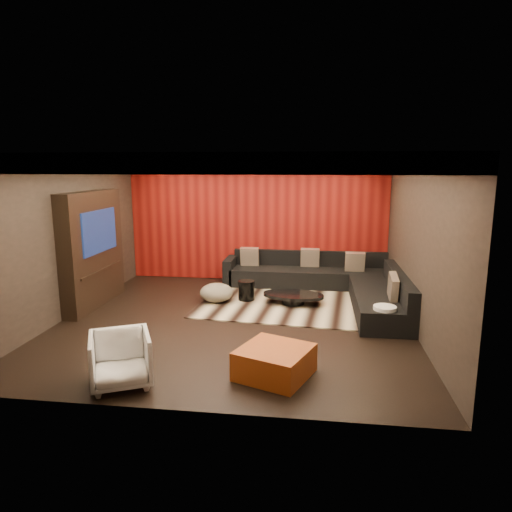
# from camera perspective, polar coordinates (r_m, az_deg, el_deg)

# --- Properties ---
(floor) EXTENTS (6.00, 6.00, 0.02)m
(floor) POSITION_cam_1_polar(r_m,az_deg,el_deg) (8.06, -2.70, -8.19)
(floor) COLOR black
(floor) RESTS_ON ground
(ceiling) EXTENTS (6.00, 6.00, 0.02)m
(ceiling) POSITION_cam_1_polar(r_m,az_deg,el_deg) (7.60, -2.90, 12.29)
(ceiling) COLOR silver
(ceiling) RESTS_ON ground
(wall_back) EXTENTS (6.00, 0.02, 2.80)m
(wall_back) POSITION_cam_1_polar(r_m,az_deg,el_deg) (10.65, 0.10, 4.40)
(wall_back) COLOR black
(wall_back) RESTS_ON ground
(wall_left) EXTENTS (0.02, 6.00, 2.80)m
(wall_left) POSITION_cam_1_polar(r_m,az_deg,el_deg) (8.76, -22.58, 2.04)
(wall_left) COLOR black
(wall_left) RESTS_ON ground
(wall_right) EXTENTS (0.02, 6.00, 2.80)m
(wall_right) POSITION_cam_1_polar(r_m,az_deg,el_deg) (7.76, 19.65, 1.17)
(wall_right) COLOR black
(wall_right) RESTS_ON ground
(red_feature_wall) EXTENTS (5.98, 0.05, 2.78)m
(red_feature_wall) POSITION_cam_1_polar(r_m,az_deg,el_deg) (10.61, 0.07, 4.37)
(red_feature_wall) COLOR #6B0C0A
(red_feature_wall) RESTS_ON ground
(soffit_back) EXTENTS (6.00, 0.60, 0.22)m
(soffit_back) POSITION_cam_1_polar(r_m,az_deg,el_deg) (10.27, -0.13, 11.36)
(soffit_back) COLOR silver
(soffit_back) RESTS_ON ground
(soffit_front) EXTENTS (6.00, 0.60, 0.22)m
(soffit_front) POSITION_cam_1_polar(r_m,az_deg,el_deg) (4.97, -8.61, 11.36)
(soffit_front) COLOR silver
(soffit_front) RESTS_ON ground
(soffit_left) EXTENTS (0.60, 4.80, 0.22)m
(soffit_left) POSITION_cam_1_polar(r_m,az_deg,el_deg) (8.51, -21.41, 10.62)
(soffit_left) COLOR silver
(soffit_left) RESTS_ON ground
(soffit_right) EXTENTS (0.60, 4.80, 0.22)m
(soffit_right) POSITION_cam_1_polar(r_m,az_deg,el_deg) (7.59, 17.97, 10.86)
(soffit_right) COLOR silver
(soffit_right) RESTS_ON ground
(cove_back) EXTENTS (4.80, 0.08, 0.04)m
(cove_back) POSITION_cam_1_polar(r_m,az_deg,el_deg) (9.93, -0.40, 10.84)
(cove_back) COLOR #FFD899
(cove_back) RESTS_ON ground
(cove_front) EXTENTS (4.80, 0.08, 0.04)m
(cove_front) POSITION_cam_1_polar(r_m,az_deg,el_deg) (5.30, -7.55, 10.40)
(cove_front) COLOR #FFD899
(cove_front) RESTS_ON ground
(cove_left) EXTENTS (0.08, 4.80, 0.04)m
(cove_left) POSITION_cam_1_polar(r_m,az_deg,el_deg) (8.35, -19.28, 10.15)
(cove_left) COLOR #FFD899
(cove_left) RESTS_ON ground
(cove_right) EXTENTS (0.08, 4.80, 0.04)m
(cove_right) POSITION_cam_1_polar(r_m,az_deg,el_deg) (7.54, 15.35, 10.32)
(cove_right) COLOR #FFD899
(cove_right) RESTS_ON ground
(tv_surround) EXTENTS (0.30, 2.00, 2.20)m
(tv_surround) POSITION_cam_1_polar(r_m,az_deg,el_deg) (9.24, -19.75, 0.80)
(tv_surround) COLOR black
(tv_surround) RESTS_ON ground
(tv_screen) EXTENTS (0.04, 1.30, 0.80)m
(tv_screen) POSITION_cam_1_polar(r_m,az_deg,el_deg) (9.12, -19.00, 2.95)
(tv_screen) COLOR black
(tv_screen) RESTS_ON ground
(tv_shelf) EXTENTS (0.04, 1.60, 0.04)m
(tv_shelf) POSITION_cam_1_polar(r_m,az_deg,el_deg) (9.25, -18.70, -1.65)
(tv_shelf) COLOR black
(tv_shelf) RESTS_ON ground
(rug) EXTENTS (4.25, 3.34, 0.02)m
(rug) POSITION_cam_1_polar(r_m,az_deg,el_deg) (9.21, 6.19, -5.61)
(rug) COLOR beige
(rug) RESTS_ON floor
(coffee_table) EXTENTS (1.34, 1.34, 0.20)m
(coffee_table) POSITION_cam_1_polar(r_m,az_deg,el_deg) (8.96, 4.68, -5.33)
(coffee_table) COLOR black
(coffee_table) RESTS_ON rug
(drum_stool) EXTENTS (0.42, 0.42, 0.39)m
(drum_stool) POSITION_cam_1_polar(r_m,az_deg,el_deg) (9.16, -1.20, -4.31)
(drum_stool) COLOR black
(drum_stool) RESTS_ON rug
(striped_pouf) EXTENTS (0.87, 0.87, 0.36)m
(striped_pouf) POSITION_cam_1_polar(r_m,az_deg,el_deg) (9.08, -4.97, -4.58)
(striped_pouf) COLOR beige
(striped_pouf) RESTS_ON rug
(white_side_table) EXTENTS (0.46, 0.46, 0.46)m
(white_side_table) POSITION_cam_1_polar(r_m,az_deg,el_deg) (7.69, 15.73, -7.69)
(white_side_table) COLOR white
(white_side_table) RESTS_ON floor
(orange_ottoman) EXTENTS (1.09, 1.09, 0.37)m
(orange_ottoman) POSITION_cam_1_polar(r_m,az_deg,el_deg) (6.03, 2.35, -13.10)
(orange_ottoman) COLOR #953313
(orange_ottoman) RESTS_ON floor
(armchair) EXTENTS (0.96, 0.97, 0.66)m
(armchair) POSITION_cam_1_polar(r_m,az_deg,el_deg) (5.97, -16.58, -12.28)
(armchair) COLOR silver
(armchair) RESTS_ON floor
(sectional_sofa) EXTENTS (3.65, 3.50, 0.75)m
(sectional_sofa) POSITION_cam_1_polar(r_m,az_deg,el_deg) (9.65, 9.48, -3.35)
(sectional_sofa) COLOR black
(sectional_sofa) RESTS_ON floor
(throw_pillows) EXTENTS (3.10, 2.76, 0.50)m
(throw_pillows) POSITION_cam_1_polar(r_m,az_deg,el_deg) (9.72, 8.25, -1.05)
(throw_pillows) COLOR #C8AE93
(throw_pillows) RESTS_ON sectional_sofa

